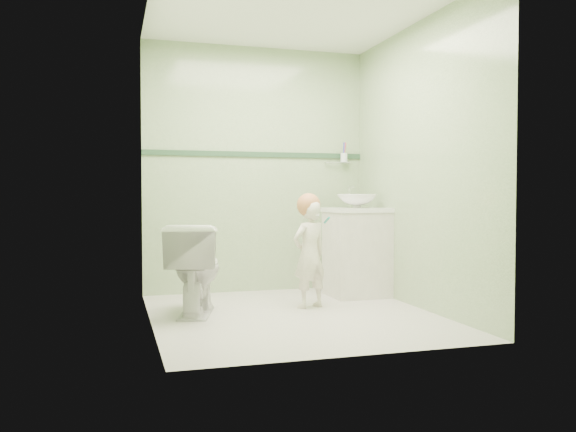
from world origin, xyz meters
name	(u,v)px	position (x,y,z in m)	size (l,w,h in m)	color
ground	(293,315)	(0.00, 0.00, 0.00)	(2.50, 2.50, 0.00)	beige
room_shell	(293,163)	(0.00, 0.00, 1.20)	(2.50, 2.54, 2.40)	#90B07D
trim_stripe	(257,154)	(0.00, 1.24, 1.35)	(2.20, 0.02, 0.05)	#294A31
vanity	(357,253)	(0.84, 0.70, 0.40)	(0.52, 0.50, 0.80)	beige
counter	(357,210)	(0.84, 0.70, 0.81)	(0.54, 0.52, 0.04)	white
basin	(357,201)	(0.84, 0.70, 0.89)	(0.37, 0.37, 0.13)	white
faucet	(349,193)	(0.84, 0.89, 0.97)	(0.03, 0.13, 0.18)	silver
cup_holder	(343,157)	(0.89, 1.18, 1.33)	(0.26, 0.07, 0.21)	silver
toilet	(195,269)	(-0.74, 0.26, 0.36)	(0.41, 0.71, 0.72)	white
toddler	(309,254)	(0.22, 0.27, 0.45)	(0.33, 0.22, 0.90)	beige
hair_cap	(309,205)	(0.22, 0.29, 0.87)	(0.20, 0.20, 0.20)	#C07746
teal_toothbrush	(326,220)	(0.34, 0.18, 0.75)	(0.10, 0.14, 0.08)	teal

